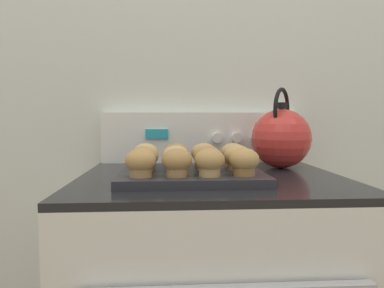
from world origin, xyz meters
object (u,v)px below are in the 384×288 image
muffin_pan (191,175)px  muffin_r1_c3 (238,158)px  muffin_r2_c1 (176,155)px  muffin_r0_c2 (210,162)px  muffin_r2_c0 (145,155)px  muffin_r1_c1 (176,158)px  tea_kettle (281,137)px  muffin_r0_c3 (244,162)px  muffin_r2_c2 (204,155)px  muffin_r2_c3 (233,154)px  muffin_r0_c1 (177,162)px  muffin_r1_c0 (144,159)px  muffin_r1_c2 (207,158)px  muffin_r0_c0 (141,163)px

muffin_pan → muffin_r1_c3: muffin_r1_c3 is taller
muffin_r1_c3 → muffin_r2_c1: 0.18m
muffin_r0_c2 → muffin_r2_c0: 0.23m
muffin_pan → muffin_r2_c1: 0.10m
muffin_r1_c1 → tea_kettle: (0.34, 0.18, 0.04)m
muffin_r1_c3 → muffin_r2_c1: same height
muffin_r0_c2 → muffin_r0_c3: (0.08, 0.00, 0.00)m
muffin_r2_c2 → muffin_r2_c3: 0.09m
muffin_pan → muffin_r2_c0: 0.16m
muffin_r0_c3 → muffin_r2_c1: 0.23m
muffin_r0_c2 → muffin_r1_c1: 0.12m
muffin_r2_c0 → muffin_r2_c2: size_ratio=1.00×
muffin_r1_c3 → muffin_r2_c0: same height
tea_kettle → muffin_r2_c0: bearing=-166.5°
muffin_r1_c3 → tea_kettle: size_ratio=0.28×
muffin_r1_c3 → muffin_r2_c3: (0.00, 0.08, 0.00)m
muffin_r0_c1 → muffin_r1_c0: same height
muffin_r0_c1 → muffin_pan: bearing=64.4°
muffin_r1_c3 → tea_kettle: 0.26m
muffin_r0_c2 → muffin_r0_c3: 0.08m
muffin_r0_c2 → muffin_r2_c3: same height
muffin_r2_c0 → muffin_r1_c0: bearing=-87.8°
muffin_r2_c0 → muffin_r2_c2: (0.17, -0.00, 0.00)m
muffin_r0_c3 → muffin_r2_c2: (-0.08, 0.16, 0.00)m
muffin_r2_c0 → tea_kettle: size_ratio=0.28×
muffin_r2_c0 → muffin_r2_c3: (0.25, -0.00, 0.00)m
muffin_r1_c3 → muffin_r2_c2: size_ratio=1.00×
muffin_r2_c0 → muffin_r2_c3: same height
muffin_r1_c2 → muffin_pan: bearing=179.6°
muffin_r0_c3 → muffin_r1_c1: (-0.16, 0.08, 0.00)m
muffin_r2_c0 → muffin_r1_c3: bearing=-18.1°
muffin_r1_c3 → muffin_r2_c3: same height
muffin_r2_c0 → muffin_r0_c2: bearing=-45.5°
muffin_r0_c1 → muffin_r1_c1: (-0.00, 0.08, 0.00)m
muffin_r0_c3 → muffin_r2_c3: bearing=88.7°
muffin_r0_c3 → muffin_r1_c0: same height
muffin_r2_c3 → muffin_r1_c1: bearing=-154.6°
muffin_r0_c0 → muffin_r0_c1: bearing=0.6°
muffin_r1_c0 → muffin_r1_c2: same height
muffin_r1_c3 → muffin_r2_c2: same height
muffin_r1_c3 → muffin_r1_c0: bearing=-179.1°
muffin_r1_c2 → muffin_r1_c3: (0.08, 0.00, 0.00)m
muffin_r0_c2 → muffin_r1_c3: size_ratio=1.00×
muffin_r1_c0 → muffin_r2_c3: 0.26m
muffin_r0_c2 → muffin_r1_c3: same height
muffin_r2_c3 → muffin_pan: bearing=-147.0°
muffin_r1_c1 → muffin_r0_c3: bearing=-27.0°
muffin_pan → muffin_r1_c1: 0.06m
muffin_pan → muffin_r1_c0: (-0.12, -0.00, 0.04)m
muffin_r0_c3 → tea_kettle: (0.18, 0.27, 0.04)m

